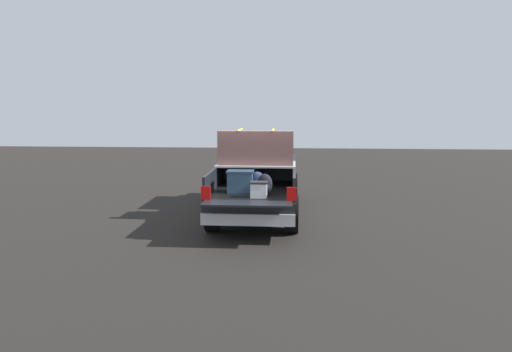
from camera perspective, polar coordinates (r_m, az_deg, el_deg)
name	(u,v)px	position (r m, az deg, el deg)	size (l,w,h in m)	color
ground_plane	(258,215)	(12.78, 0.21, -4.50)	(40.00, 40.00, 0.00)	black
pickup_truck	(259,175)	(12.98, 0.33, 0.12)	(6.05, 2.06, 2.23)	black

